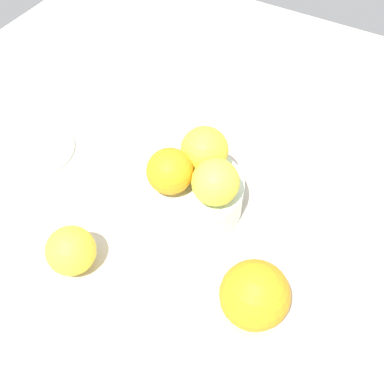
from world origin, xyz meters
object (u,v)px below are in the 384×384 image
orange_loose_1 (255,295)px  side_plate (32,149)px  orange_loose_0 (71,251)px  orange_in_bowl_2 (216,182)px  orange_in_bowl_0 (170,171)px  fruit_bowl (192,195)px  orange_in_bowl_1 (206,151)px

orange_loose_1 → side_plate: orange_loose_1 is taller
orange_loose_0 → orange_loose_1: bearing=-76.9°
orange_in_bowl_2 → orange_loose_0: size_ratio=0.98×
orange_in_bowl_0 → fruit_bowl: bearing=-45.2°
orange_loose_1 → fruit_bowl: bearing=53.4°
orange_in_bowl_0 → side_plate: (-0.80, 24.33, -7.36)cm
orange_in_bowl_0 → orange_loose_1: size_ratio=0.75×
orange_in_bowl_0 → orange_loose_1: (-8.42, -16.12, -3.74)cm
orange_loose_0 → orange_loose_1: size_ratio=0.77×
orange_in_bowl_2 → orange_loose_1: orange_in_bowl_2 is taller
orange_in_bowl_0 → orange_in_bowl_2: 5.99cm
orange_in_bowl_2 → orange_loose_1: size_ratio=0.75×
orange_in_bowl_1 → side_plate: size_ratio=0.50×
orange_loose_0 → orange_in_bowl_2: bearing=-38.7°
orange_loose_0 → side_plate: orange_loose_0 is taller
fruit_bowl → orange_loose_0: bearing=152.8°
orange_in_bowl_2 → side_plate: bearing=93.8°
fruit_bowl → orange_in_bowl_1: size_ratio=2.18×
fruit_bowl → orange_loose_1: size_ratio=1.72×
orange_in_bowl_0 → orange_loose_0: orange_in_bowl_0 is taller
fruit_bowl → orange_loose_0: size_ratio=2.24×
orange_loose_0 → orange_loose_1: orange_loose_1 is taller
orange_in_bowl_2 → orange_loose_1: bearing=-133.3°
orange_loose_0 → orange_in_bowl_1: bearing=-23.8°
orange_in_bowl_2 → side_plate: (-2.02, 30.19, -7.39)cm
orange_in_bowl_0 → orange_loose_1: 18.57cm
fruit_bowl → orange_in_bowl_1: (3.23, -0.30, 5.68)cm
orange_in_bowl_1 → orange_in_bowl_2: size_ratio=1.05×
orange_in_bowl_2 → orange_loose_1: (-9.65, -10.25, -3.77)cm
orange_in_bowl_1 → orange_in_bowl_2: (-4.05, -3.51, -0.15)cm
fruit_bowl → side_plate: 26.60cm
orange_in_bowl_0 → orange_loose_0: bearing=156.3°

